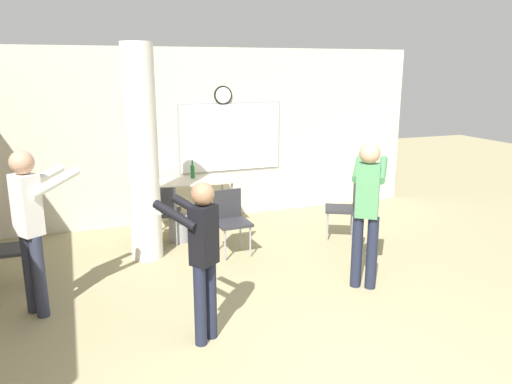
% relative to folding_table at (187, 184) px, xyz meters
% --- Properties ---
extents(wall_back, '(8.00, 0.15, 2.80)m').
position_rel_folding_table_xyz_m(wall_back, '(0.24, 0.52, 0.68)').
color(wall_back, beige).
rests_on(wall_back, ground_plane).
extents(support_pillar, '(0.41, 0.41, 2.80)m').
position_rel_folding_table_xyz_m(support_pillar, '(-0.79, -1.02, 0.68)').
color(support_pillar, white).
rests_on(support_pillar, ground_plane).
extents(folding_table, '(1.43, 0.65, 0.78)m').
position_rel_folding_table_xyz_m(folding_table, '(0.00, 0.00, 0.00)').
color(folding_table, beige).
rests_on(folding_table, ground_plane).
extents(bottle_on_table, '(0.07, 0.07, 0.29)m').
position_rel_folding_table_xyz_m(bottle_on_table, '(0.14, 0.15, 0.17)').
color(bottle_on_table, '#1E6B2D').
rests_on(bottle_on_table, folding_table).
extents(waste_bin, '(0.30, 0.30, 0.38)m').
position_rel_folding_table_xyz_m(waste_bin, '(-0.25, -0.55, -0.53)').
color(waste_bin, gray).
rests_on(waste_bin, ground_plane).
extents(chair_mid_room, '(0.59, 0.59, 0.87)m').
position_rel_folding_table_xyz_m(chair_mid_room, '(2.09, -1.27, -0.21)').
color(chair_mid_room, '#2D2D33').
rests_on(chair_mid_room, ground_plane).
extents(chair_table_left, '(0.55, 0.55, 0.87)m').
position_rel_folding_table_xyz_m(chair_table_left, '(-0.48, -0.59, -0.21)').
color(chair_table_left, '#2D2D33').
rests_on(chair_table_left, ground_plane).
extents(chair_table_front, '(0.46, 0.46, 0.87)m').
position_rel_folding_table_xyz_m(chair_table_front, '(0.31, -1.27, -0.21)').
color(chair_table_front, '#2D2D33').
rests_on(chair_table_front, ground_plane).
extents(person_playing_front, '(0.56, 0.61, 1.53)m').
position_rel_folding_table_xyz_m(person_playing_front, '(-0.62, -3.34, 0.18)').
color(person_playing_front, '#1E2338').
rests_on(person_playing_front, ground_plane).
extents(person_playing_side, '(0.61, 0.69, 1.70)m').
position_rel_folding_table_xyz_m(person_playing_side, '(1.43, -2.84, 0.28)').
color(person_playing_side, '#1E2338').
rests_on(person_playing_side, ground_plane).
extents(person_watching_back, '(0.69, 0.61, 1.72)m').
position_rel_folding_table_xyz_m(person_watching_back, '(-2.08, -2.23, 0.29)').
color(person_watching_back, '#2D3347').
rests_on(person_watching_back, ground_plane).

